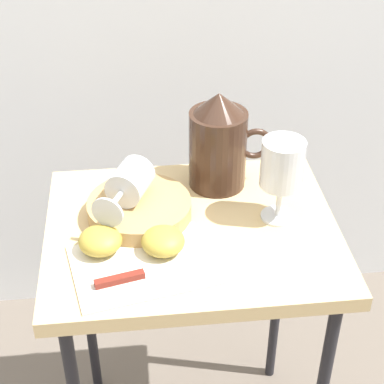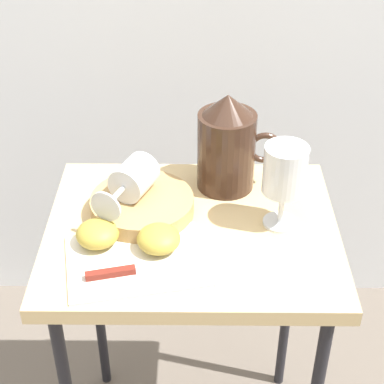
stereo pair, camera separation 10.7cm
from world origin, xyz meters
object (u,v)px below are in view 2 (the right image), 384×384
Objects in this scene: table at (192,256)px; wine_glass_upright at (285,174)px; pitcher at (227,150)px; wine_glass_tipped_near at (133,179)px; knife at (129,271)px; basket_tray at (142,205)px; apple_half_right at (159,239)px; apple_half_left at (98,234)px.

wine_glass_upright is at bearing 4.45° from table.
pitcher reaches higher than wine_glass_tipped_near.
knife is (-0.27, -0.14, -0.10)m from wine_glass_upright.
knife is at bearing -93.45° from basket_tray.
wine_glass_upright is 2.16× the size of apple_half_right.
apple_half_right is at bearing -7.10° from apple_half_left.
knife is at bearing -122.58° from pitcher.
pitcher is at bearing 39.32° from apple_half_left.
apple_half_right reaches higher than table.
apple_half_right is at bearing -160.55° from wine_glass_upright.
apple_half_right is at bearing -131.37° from table.
pitcher is 0.25m from apple_half_right.
wine_glass_upright reaches higher than basket_tray.
knife reaches higher than table.
wine_glass_upright reaches higher than apple_half_left.
apple_half_right is at bearing 53.78° from knife.
wine_glass_upright is 0.32m from knife.
apple_half_left is at bearing -162.65° from table.
pitcher is (0.16, 0.10, 0.07)m from basket_tray.
pitcher is 0.31m from apple_half_left.
apple_half_left reaches higher than basket_tray.
apple_half_left reaches higher than table.
table is 4.24× the size of wine_glass_tipped_near.
knife is at bearing -52.03° from apple_half_left.
wine_glass_tipped_near is at bearing 144.01° from basket_tray.
pitcher is 1.22× the size of wine_glass_upright.
pitcher reaches higher than wine_glass_upright.
knife is at bearing -126.22° from apple_half_right.
apple_half_right is at bearing -66.16° from wine_glass_tipped_near.
apple_half_left is at bearing 172.90° from apple_half_right.
wine_glass_upright reaches higher than apple_half_right.
basket_tray is at bearing 86.55° from knife.
apple_half_left is at bearing -168.91° from wine_glass_upright.
apple_half_right is (-0.06, -0.07, 0.10)m from table.
table is at bearing 48.63° from apple_half_right.
table is 8.66× the size of apple_half_right.
apple_half_left is at bearing -117.38° from wine_glass_tipped_near.
basket_tray is 0.95× the size of knife.
basket_tray is 1.25× the size of wine_glass_tipped_near.
table is 0.19m from knife.
table is at bearing 51.10° from knife.
wine_glass_upright is 1.06× the size of wine_glass_tipped_near.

